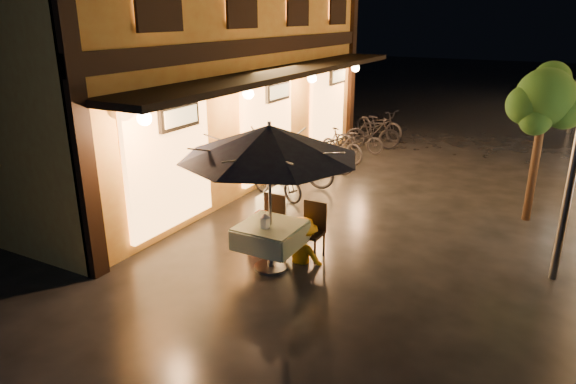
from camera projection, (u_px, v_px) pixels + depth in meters
The scene contains 17 objects.
ground at pixel (329, 289), 7.87m from camera, with size 90.00×90.00×0.00m, color black.
west_building at pixel (186, 26), 12.54m from camera, with size 5.90×11.40×7.40m.
street_tree at pixel (546, 101), 9.74m from camera, with size 1.43×1.20×3.15m.
cafe_table at pixel (270, 235), 8.33m from camera, with size 0.99×0.99×0.78m.
patio_umbrella at pixel (269, 142), 7.81m from camera, with size 2.84×2.84×2.46m.
cafe_chair_left at pixel (272, 219), 9.13m from camera, with size 0.42×0.42×0.97m.
cafe_chair_right at pixel (312, 227), 8.77m from camera, with size 0.42×0.42×0.97m.
table_lantern at pixel (265, 220), 8.08m from camera, with size 0.16×0.16×0.25m.
person_orange at pixel (261, 211), 8.90m from camera, with size 0.73×0.57×1.50m, color red.
person_yellow at pixel (302, 219), 8.54m from camera, with size 0.97×0.56×1.51m, color #FFA90C.
bicycle_0 at pixel (277, 180), 11.65m from camera, with size 0.57×1.62×0.85m, color black.
bicycle_1 at pixel (299, 164), 12.40m from camera, with size 0.51×1.82×1.09m, color black.
bicycle_2 at pixel (323, 153), 13.65m from camera, with size 0.65×1.86×0.98m, color black.
bicycle_3 at pixel (342, 145), 14.50m from camera, with size 0.44×1.57×0.95m, color #222128.
bicycle_4 at pixel (359, 139), 15.51m from camera, with size 0.54×1.55×0.81m, color black.
bicycle_5 at pixel (373, 133), 15.86m from camera, with size 0.48×1.68×1.01m, color black.
bicycle_6 at pixel (379, 124), 17.19m from camera, with size 0.67×1.91×1.01m, color black.
Camera 1 is at (2.75, -6.41, 3.99)m, focal length 32.00 mm.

